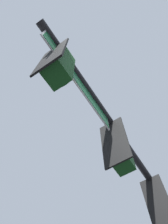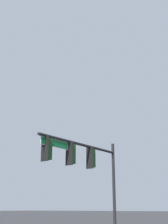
% 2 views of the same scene
% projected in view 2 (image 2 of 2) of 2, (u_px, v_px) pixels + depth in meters
% --- Properties ---
extents(signal_pole_near, '(7.09, 0.71, 5.88)m').
position_uv_depth(signal_pole_near, '(84.00, 161.00, 18.19)').
color(signal_pole_near, black).
rests_on(signal_pole_near, ground_plane).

